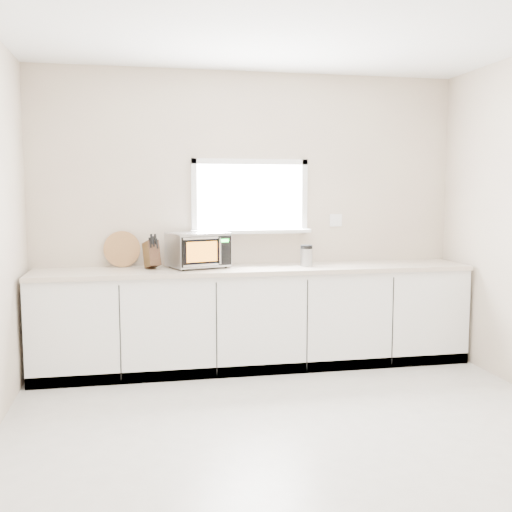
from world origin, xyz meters
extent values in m
plane|color=beige|center=(0.00, 0.00, 0.00)|extent=(4.00, 4.00, 0.00)
cube|color=beige|center=(0.00, 2.00, 1.35)|extent=(4.00, 0.02, 2.70)
cube|color=white|center=(0.00, 1.99, 1.55)|extent=(1.00, 0.02, 0.60)
cube|color=white|center=(0.00, 1.92, 1.23)|extent=(1.12, 0.16, 0.03)
cube|color=white|center=(0.00, 1.97, 1.88)|extent=(1.10, 0.04, 0.05)
cube|color=white|center=(0.00, 1.97, 1.23)|extent=(1.10, 0.04, 0.05)
cube|color=white|center=(-0.53, 1.97, 1.55)|extent=(0.05, 0.04, 0.70)
cube|color=white|center=(0.53, 1.97, 1.55)|extent=(0.05, 0.04, 0.70)
cube|color=white|center=(0.85, 1.99, 1.32)|extent=(0.12, 0.01, 0.12)
cube|color=white|center=(0.00, 1.70, 0.44)|extent=(3.92, 0.60, 0.88)
cube|color=beige|center=(0.00, 1.69, 0.90)|extent=(3.92, 0.64, 0.04)
cylinder|color=black|center=(-0.66, 1.57, 0.93)|extent=(0.02, 0.02, 0.01)
cylinder|color=black|center=(-0.76, 1.84, 0.93)|extent=(0.02, 0.02, 0.01)
cylinder|color=black|center=(-0.27, 1.70, 0.93)|extent=(0.02, 0.02, 0.01)
cylinder|color=black|center=(-0.37, 1.98, 0.93)|extent=(0.02, 0.02, 0.01)
cube|color=#A9ACB1|center=(-0.52, 1.77, 1.08)|extent=(0.58, 0.51, 0.29)
cube|color=black|center=(-0.45, 1.59, 1.08)|extent=(0.45, 0.16, 0.26)
cube|color=orange|center=(-0.50, 1.57, 1.08)|extent=(0.27, 0.10, 0.18)
cylinder|color=silver|center=(-0.34, 1.60, 1.08)|extent=(0.02, 0.02, 0.23)
cube|color=black|center=(-0.30, 1.64, 1.08)|extent=(0.11, 0.04, 0.25)
cube|color=#19FF33|center=(-0.29, 1.63, 1.17)|extent=(0.08, 0.03, 0.03)
cube|color=silver|center=(-0.52, 1.77, 1.23)|extent=(0.58, 0.51, 0.01)
cube|color=#453118|center=(-0.92, 1.76, 1.05)|extent=(0.17, 0.24, 0.26)
cube|color=black|center=(-0.94, 1.70, 1.15)|extent=(0.03, 0.05, 0.09)
cube|color=black|center=(-0.91, 1.71, 1.16)|extent=(0.03, 0.05, 0.09)
cube|color=black|center=(-0.88, 1.72, 1.14)|extent=(0.03, 0.05, 0.09)
cube|color=black|center=(-0.92, 1.71, 1.19)|extent=(0.03, 0.05, 0.09)
cube|color=black|center=(-0.89, 1.72, 1.19)|extent=(0.03, 0.05, 0.09)
cylinder|color=#9F643D|center=(-1.18, 1.94, 1.08)|extent=(0.33, 0.08, 0.32)
cylinder|color=#A9ACB1|center=(0.47, 1.68, 1.00)|extent=(0.14, 0.14, 0.16)
cylinder|color=black|center=(0.47, 1.68, 1.10)|extent=(0.13, 0.13, 0.04)
camera|label=1|loc=(-1.05, -3.55, 1.60)|focal=42.00mm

